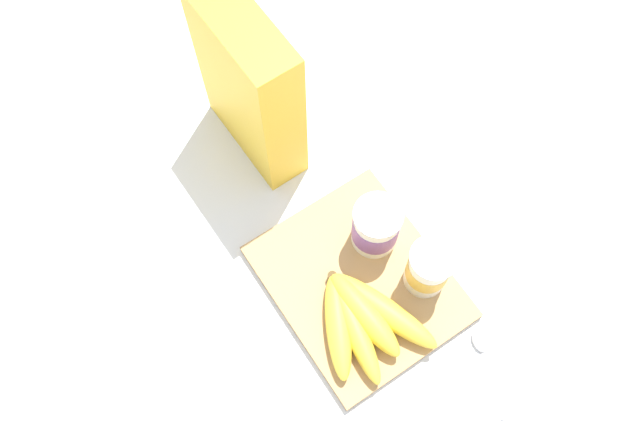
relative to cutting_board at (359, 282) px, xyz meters
The scene contains 7 objects.
ground_plane 0.01m from the cutting_board, ahead, with size 2.40×2.40×0.00m, color white.
cutting_board is the anchor object (origin of this frame).
cereal_box 0.34m from the cutting_board, behind, with size 0.20×0.07×0.30m, color yellow.
yogurt_cup_front 0.09m from the cutting_board, 127.09° to the left, with size 0.07×0.07×0.09m.
yogurt_cup_back 0.11m from the cutting_board, 57.81° to the left, with size 0.07×0.07×0.10m.
banana_bunch 0.07m from the cutting_board, 32.27° to the right, with size 0.19×0.17×0.04m.
spoon 0.22m from the cutting_board, 23.90° to the left, with size 0.13×0.07×0.01m.
Camera 1 is at (0.22, -0.22, 0.99)m, focal length 37.34 mm.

